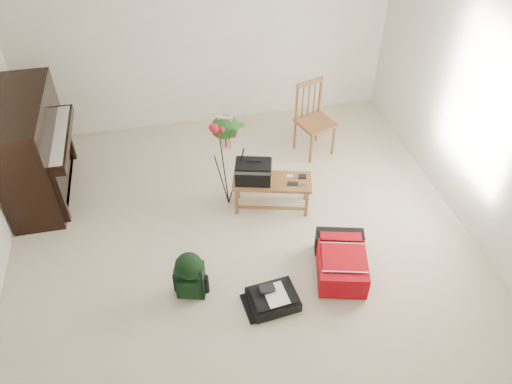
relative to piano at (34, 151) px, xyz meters
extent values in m
cube|color=beige|center=(2.19, -1.60, -0.60)|extent=(5.00, 5.50, 0.01)
cube|color=white|center=(2.19, -1.60, 1.90)|extent=(5.00, 5.50, 0.01)
cube|color=white|center=(2.19, 1.15, 0.65)|extent=(5.00, 0.04, 2.50)
cube|color=white|center=(4.69, -1.60, 0.65)|extent=(0.04, 5.50, 2.50)
cube|color=black|center=(-0.01, 0.00, 0.03)|extent=(0.55, 1.50, 1.25)
cube|color=black|center=(0.29, 0.00, 0.13)|extent=(0.28, 1.30, 0.10)
cube|color=white|center=(0.29, 0.00, 0.18)|extent=(0.22, 1.20, 0.02)
cube|color=black|center=(0.04, 0.00, -0.55)|extent=(0.45, 1.30, 0.10)
cube|color=olive|center=(2.62, -0.86, -0.21)|extent=(0.96, 0.57, 0.04)
cylinder|color=olive|center=(2.22, -1.00, -0.42)|extent=(0.04, 0.04, 0.37)
cylinder|color=olive|center=(2.22, -0.72, -0.42)|extent=(0.04, 0.04, 0.37)
cylinder|color=olive|center=(3.03, -1.00, -0.42)|extent=(0.04, 0.04, 0.37)
cylinder|color=olive|center=(3.03, -0.72, -0.42)|extent=(0.04, 0.04, 0.37)
cube|color=olive|center=(3.42, 0.08, -0.14)|extent=(0.54, 0.54, 0.04)
cylinder|color=olive|center=(3.24, -0.10, -0.38)|extent=(0.04, 0.04, 0.43)
cylinder|color=olive|center=(3.24, 0.27, -0.38)|extent=(0.04, 0.04, 0.43)
cylinder|color=olive|center=(3.61, -0.10, -0.38)|extent=(0.04, 0.04, 0.43)
cylinder|color=olive|center=(3.61, 0.27, -0.38)|extent=(0.04, 0.04, 0.43)
cube|color=olive|center=(3.42, 0.27, 0.35)|extent=(0.38, 0.17, 0.06)
cylinder|color=olive|center=(3.24, 0.27, 0.11)|extent=(0.04, 0.04, 0.53)
cylinder|color=olive|center=(3.61, 0.27, 0.11)|extent=(0.04, 0.04, 0.53)
cube|color=red|center=(3.09, -1.98, -0.44)|extent=(0.64, 0.81, 0.27)
cube|color=black|center=(3.09, -1.71, -0.44)|extent=(0.52, 0.28, 0.29)
cube|color=red|center=(3.09, -2.03, -0.29)|extent=(0.51, 0.50, 0.02)
cube|color=silver|center=(3.09, -2.24, -0.29)|extent=(0.44, 0.12, 0.01)
cube|color=black|center=(2.32, -2.22, -0.54)|extent=(0.50, 0.42, 0.11)
cube|color=black|center=(2.32, -2.22, -0.47)|extent=(0.44, 0.36, 0.03)
cube|color=white|center=(2.34, -2.23, -0.45)|extent=(0.24, 0.30, 0.01)
cube|color=black|center=(2.27, -2.16, -0.43)|extent=(0.16, 0.11, 0.05)
cube|color=black|center=(1.56, -1.93, -0.39)|extent=(0.31, 0.23, 0.41)
cube|color=black|center=(1.56, -2.03, -0.42)|extent=(0.22, 0.10, 0.24)
sphere|color=black|center=(1.56, -1.93, -0.19)|extent=(0.26, 0.26, 0.26)
cube|color=black|center=(1.49, -1.84, -0.40)|extent=(0.04, 0.04, 0.37)
cube|color=black|center=(1.62, -1.84, -0.40)|extent=(0.04, 0.04, 0.37)
cylinder|color=black|center=(2.14, -0.70, 0.39)|extent=(0.01, 0.01, 0.33)
ellipsoid|color=#1A4D18|center=(2.14, -0.70, 0.49)|extent=(0.31, 0.22, 0.29)
cube|color=#F23F2A|center=(2.14, -0.72, 0.59)|extent=(0.16, 0.09, 0.09)
camera|label=1|loc=(1.55, -5.05, 3.47)|focal=35.00mm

